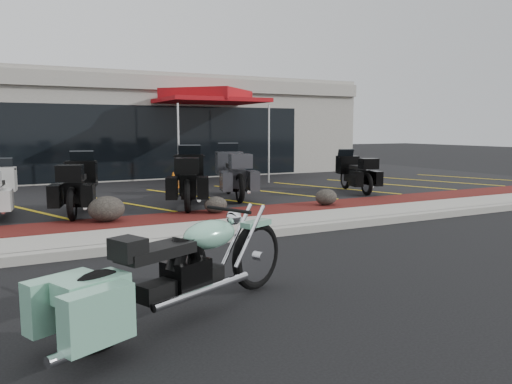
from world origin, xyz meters
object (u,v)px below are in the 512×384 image
touring_white (2,185)px  traffic_cone (173,180)px  hero_cruiser (256,246)px  popup_canopy (207,98)px

touring_white → traffic_cone: touring_white is taller
touring_white → hero_cruiser: bearing=-149.3°
hero_cruiser → popup_canopy: bearing=47.0°
popup_canopy → traffic_cone: bearing=-137.8°
touring_white → traffic_cone: (4.75, 2.71, -0.35)m
touring_white → traffic_cone: 5.47m
hero_cruiser → touring_white: 7.41m
hero_cruiser → popup_canopy: 12.05m
traffic_cone → popup_canopy: (1.78, 1.59, 2.64)m
touring_white → traffic_cone: bearing=-51.4°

